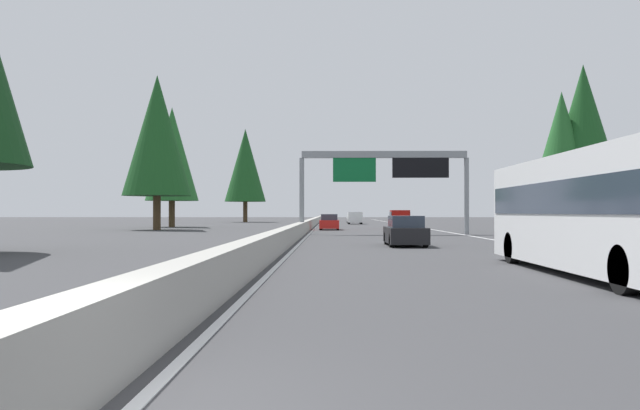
{
  "coord_description": "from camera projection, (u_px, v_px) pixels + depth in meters",
  "views": [
    {
      "loc": [
        -5.18,
        -1.89,
        1.63
      ],
      "look_at": [
        63.83,
        -0.73,
        2.41
      ],
      "focal_mm": 36.84,
      "sensor_mm": 36.0,
      "label": 1
    }
  ],
  "objects": [
    {
      "name": "shoulder_stripe_median",
      "position": [
        317.0,
        227.0,
        75.18
      ],
      "size": [
        160.0,
        0.16,
        0.01
      ],
      "primitive_type": "cube",
      "color": "silver",
      "rests_on": "ground"
    },
    {
      "name": "pickup_far_left",
      "position": [
        400.0,
        219.0,
        66.34
      ],
      "size": [
        5.6,
        2.0,
        1.86
      ],
      "color": "maroon",
      "rests_on": "ground"
    },
    {
      "name": "minivan_near_right",
      "position": [
        355.0,
        217.0,
        92.01
      ],
      "size": [
        5.0,
        1.95,
        1.69
      ],
      "color": "white",
      "rests_on": "ground"
    },
    {
      "name": "sign_gantry_overhead",
      "position": [
        386.0,
        168.0,
        49.01
      ],
      "size": [
        0.5,
        12.68,
        6.22
      ],
      "color": "gray",
      "rests_on": "ground"
    },
    {
      "name": "ground_plane",
      "position": [
        312.0,
        229.0,
        65.18
      ],
      "size": [
        320.0,
        320.0,
        0.0
      ],
      "primitive_type": "plane",
      "color": "#38383A"
    },
    {
      "name": "sedan_near_center",
      "position": [
        329.0,
        223.0,
        61.41
      ],
      "size": [
        4.4,
        1.8,
        1.47
      ],
      "color": "red",
      "rests_on": "ground"
    },
    {
      "name": "conifer_right_mid",
      "position": [
        583.0,
        130.0,
        54.77
      ],
      "size": [
        6.18,
        6.18,
        14.03
      ],
      "color": "#4C3823",
      "rests_on": "ground"
    },
    {
      "name": "conifer_right_near",
      "position": [
        562.0,
        146.0,
        54.38
      ],
      "size": [
        5.14,
        5.14,
        11.69
      ],
      "color": "#4C3823",
      "rests_on": "ground"
    },
    {
      "name": "conifer_left_far",
      "position": [
        245.0,
        165.0,
        110.32
      ],
      "size": [
        6.91,
        6.91,
        15.71
      ],
      "color": "#4C3823",
      "rests_on": "ground"
    },
    {
      "name": "shoulder_stripe_right",
      "position": [
        415.0,
        227.0,
        74.99
      ],
      "size": [
        160.0,
        0.16,
        0.01
      ],
      "primitive_type": "cube",
      "color": "silver",
      "rests_on": "ground"
    },
    {
      "name": "conifer_left_mid",
      "position": [
        172.0,
        154.0,
        73.07
      ],
      "size": [
        5.88,
        5.88,
        13.37
      ],
      "color": "#4C3823",
      "rests_on": "ground"
    },
    {
      "name": "sedan_far_center",
      "position": [
        405.0,
        232.0,
        31.93
      ],
      "size": [
        4.4,
        1.8,
        1.47
      ],
      "color": "black",
      "rests_on": "ground"
    },
    {
      "name": "sedan_mid_left",
      "position": [
        352.0,
        218.0,
        107.31
      ],
      "size": [
        4.4,
        1.8,
        1.47
      ],
      "color": "silver",
      "rests_on": "ground"
    },
    {
      "name": "conifer_left_near",
      "position": [
        157.0,
        136.0,
        61.09
      ],
      "size": [
        6.37,
        6.37,
        14.47
      ],
      "color": "#4C3823",
      "rests_on": "ground"
    },
    {
      "name": "median_barrier",
      "position": [
        314.0,
        221.0,
        85.19
      ],
      "size": [
        180.0,
        0.56,
        0.9
      ],
      "primitive_type": "cube",
      "color": "#9E9B93",
      "rests_on": "ground"
    },
    {
      "name": "bus_distant_a",
      "position": [
        598.0,
        209.0,
        16.97
      ],
      "size": [
        11.5,
        2.55,
        3.1
      ],
      "color": "white",
      "rests_on": "ground"
    }
  ]
}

